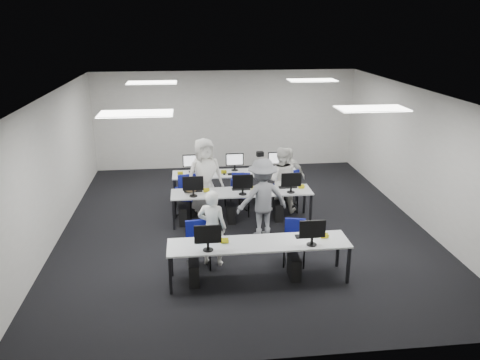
{
  "coord_description": "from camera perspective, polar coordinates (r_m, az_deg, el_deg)",
  "views": [
    {
      "loc": [
        -1.16,
        -9.71,
        4.44
      ],
      "look_at": [
        -0.04,
        0.22,
        1.0
      ],
      "focal_mm": 35.0,
      "sensor_mm": 36.0,
      "label": 1
    }
  ],
  "objects": [
    {
      "name": "desk_front",
      "position": [
        8.3,
        2.31,
        -7.95
      ],
      "size": [
        3.2,
        0.7,
        0.73
      ],
      "color": "silver",
      "rests_on": "ground"
    },
    {
      "name": "chair_4",
      "position": [
        11.48,
        5.71,
        -2.27
      ],
      "size": [
        0.47,
        0.51,
        0.94
      ],
      "rotation": [
        0.0,
        0.0,
        0.03
      ],
      "color": "navy",
      "rests_on": "ground"
    },
    {
      "name": "chair_2",
      "position": [
        11.25,
        -6.54,
        -2.88
      ],
      "size": [
        0.56,
        0.58,
        0.87
      ],
      "rotation": [
        0.0,
        0.0,
        -0.37
      ],
      "color": "navy",
      "rests_on": "ground"
    },
    {
      "name": "equipment_back",
      "position": [
        12.12,
        0.33,
        -0.7
      ],
      "size": [
        2.91,
        0.41,
        1.19
      ],
      "color": "white",
      "rests_on": "desk_back"
    },
    {
      "name": "equipment_front",
      "position": [
        8.41,
        0.99,
        -10.04
      ],
      "size": [
        2.51,
        0.41,
        1.19
      ],
      "color": "#0B5D9A",
      "rests_on": "desk_front"
    },
    {
      "name": "dslr_camera",
      "position": [
        9.78,
        2.45,
        3.19
      ],
      "size": [
        0.17,
        0.2,
        0.1
      ],
      "primitive_type": "cube",
      "rotation": [
        0.0,
        0.0,
        3.35
      ],
      "color": "black",
      "rests_on": "photographer"
    },
    {
      "name": "student_2",
      "position": [
        11.17,
        -4.32,
        0.52
      ],
      "size": [
        1.03,
        0.83,
        1.82
      ],
      "primitive_type": "imported",
      "rotation": [
        0.0,
        0.0,
        0.32
      ],
      "color": "silver",
      "rests_on": "ground"
    },
    {
      "name": "desk_back",
      "position": [
        11.98,
        -0.56,
        0.69
      ],
      "size": [
        3.2,
        0.7,
        0.73
      ],
      "color": "silver",
      "rests_on": "ground"
    },
    {
      "name": "chair_1",
      "position": [
        9.1,
        6.62,
        -8.46
      ],
      "size": [
        0.51,
        0.53,
        0.84
      ],
      "rotation": [
        0.0,
        0.0,
        -0.24
      ],
      "color": "navy",
      "rests_on": "ground"
    },
    {
      "name": "student_1",
      "position": [
        11.25,
        5.01,
        0.05
      ],
      "size": [
        0.9,
        0.77,
        1.6
      ],
      "primitive_type": "imported",
      "rotation": [
        0.0,
        0.0,
        2.91
      ],
      "color": "silver",
      "rests_on": "ground"
    },
    {
      "name": "chair_3",
      "position": [
        11.25,
        0.06,
        -2.61
      ],
      "size": [
        0.55,
        0.59,
        0.95
      ],
      "rotation": [
        0.0,
        0.0,
        -0.18
      ],
      "color": "navy",
      "rests_on": "ground"
    },
    {
      "name": "chair_0",
      "position": [
        8.95,
        -5.12,
        -8.84
      ],
      "size": [
        0.47,
        0.5,
        0.87
      ],
      "rotation": [
        0.0,
        0.0,
        0.1
      ],
      "color": "navy",
      "rests_on": "ground"
    },
    {
      "name": "handbag",
      "position": [
        10.6,
        -6.03,
        -0.75
      ],
      "size": [
        0.37,
        0.24,
        0.3
      ],
      "primitive_type": "ellipsoid",
      "rotation": [
        0.0,
        0.0,
        -0.03
      ],
      "color": "olive",
      "rests_on": "desk_mid"
    },
    {
      "name": "chair_5",
      "position": [
        11.56,
        -6.57,
        -2.12
      ],
      "size": [
        0.57,
        0.6,
        0.96
      ],
      "rotation": [
        0.0,
        0.0,
        0.21
      ],
      "color": "navy",
      "rests_on": "ground"
    },
    {
      "name": "room",
      "position": [
        10.21,
        0.35,
        2.26
      ],
      "size": [
        9.0,
        9.02,
        3.0
      ],
      "color": "black",
      "rests_on": "ground"
    },
    {
      "name": "student_0",
      "position": [
        8.8,
        -3.41,
        -5.84
      ],
      "size": [
        0.63,
        0.5,
        1.5
      ],
      "primitive_type": "imported",
      "rotation": [
        0.0,
        0.0,
        2.85
      ],
      "color": "silver",
      "rests_on": "ground"
    },
    {
      "name": "chair_7",
      "position": [
        11.81,
        5.64,
        -1.62
      ],
      "size": [
        0.61,
        0.63,
        0.96
      ],
      "rotation": [
        0.0,
        0.0,
        0.33
      ],
      "color": "navy",
      "rests_on": "ground"
    },
    {
      "name": "ceiling_panels",
      "position": [
        9.89,
        0.37,
        10.53
      ],
      "size": [
        5.2,
        4.6,
        0.02
      ],
      "color": "white",
      "rests_on": "room"
    },
    {
      "name": "chair_6",
      "position": [
        11.47,
        -0.51,
        -2.31
      ],
      "size": [
        0.54,
        0.57,
        0.86
      ],
      "rotation": [
        0.0,
        0.0,
        0.31
      ],
      "color": "navy",
      "rests_on": "ground"
    },
    {
      "name": "desk_mid",
      "position": [
        10.66,
        0.21,
        -1.66
      ],
      "size": [
        3.2,
        0.7,
        0.73
      ],
      "color": "silver",
      "rests_on": "ground"
    },
    {
      "name": "student_3",
      "position": [
        11.67,
        5.75,
        0.41
      ],
      "size": [
        0.93,
        0.55,
        1.49
      ],
      "primitive_type": "imported",
      "rotation": [
        0.0,
        0.0,
        -0.22
      ],
      "color": "silver",
      "rests_on": "ground"
    },
    {
      "name": "equipment_mid",
      "position": [
        10.74,
        -0.79,
        -3.34
      ],
      "size": [
        2.91,
        0.41,
        1.19
      ],
      "color": "white",
      "rests_on": "desk_mid"
    },
    {
      "name": "photographer",
      "position": [
        9.91,
        2.75,
        -2.2
      ],
      "size": [
        1.22,
        0.85,
        1.72
      ],
      "primitive_type": "imported",
      "rotation": [
        0.0,
        0.0,
        3.35
      ],
      "color": "gray",
      "rests_on": "ground"
    }
  ]
}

